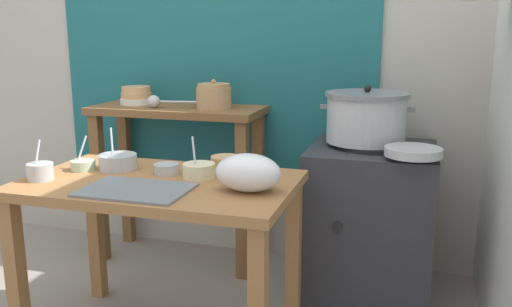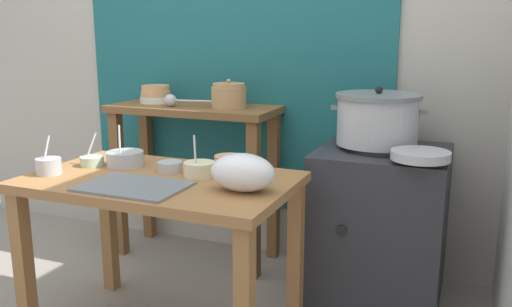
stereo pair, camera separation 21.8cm
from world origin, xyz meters
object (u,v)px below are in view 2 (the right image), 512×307
Objects in this scene: steamer_pot at (378,119)px; prep_bowl_5 at (170,166)px; bowl_stack_enamel at (156,94)px; prep_bowl_0 at (125,158)px; ladle at (173,100)px; back_shelf_table at (194,144)px; prep_bowl_1 at (200,168)px; prep_bowl_3 at (229,162)px; clay_pot at (229,96)px; stove_block at (380,225)px; prep_bowl_4 at (92,160)px; wide_pan at (420,155)px; plastic_bag at (243,172)px; serving_tray at (134,186)px; prep_bowl_2 at (49,165)px; prep_table at (161,203)px.

steamer_pot reaches higher than prep_bowl_5.
bowl_stack_enamel is 0.84m from prep_bowl_0.
back_shelf_table is at bearing 43.20° from ladle.
prep_bowl_1 reaches higher than prep_bowl_3.
bowl_stack_enamel is 1.01m from prep_bowl_3.
prep_bowl_5 is at bearing -85.19° from clay_pot.
prep_bowl_0 is at bearing 177.23° from prep_bowl_5.
prep_bowl_0 is at bearing -164.90° from prep_bowl_3.
prep_bowl_3 is at bearing -50.08° from back_shelf_table.
steamer_pot is (-0.04, 0.02, 0.52)m from stove_block.
wide_pan is at bearing 16.86° from prep_bowl_4.
stove_block is at bearing -8.51° from clay_pot.
plastic_bag is at bearing -56.04° from prep_bowl_3.
prep_bowl_4 reaches higher than stove_block.
clay_pot reaches higher than prep_bowl_5.
serving_tray is at bearing -61.84° from bowl_stack_enamel.
steamer_pot is at bearing 35.16° from prep_bowl_2.
steamer_pot is at bearing 39.06° from prep_bowl_5.
back_shelf_table is at bearing 128.12° from plastic_bag.
bowl_stack_enamel is at bearing 131.97° from prep_bowl_1.
plastic_bag is at bearing -7.56° from prep_bowl_4.
ladle is 2.31× the size of prep_bowl_3.
prep_bowl_0 is at bearing 21.16° from prep_bowl_4.
plastic_bag is at bearing -51.88° from back_shelf_table.
clay_pot is 1.30× the size of prep_bowl_4.
steamer_pot is 0.75m from prep_bowl_3.
plastic_bag is at bearing -45.85° from ladle.
steamer_pot reaches higher than bowl_stack_enamel.
prep_table is 0.41m from prep_bowl_4.
back_shelf_table is at bearing 174.02° from steamer_pot.
wide_pan is at bearing -47.76° from steamer_pot.
stove_block is at bearing -26.62° from steamer_pot.
prep_table is at bearing -7.80° from prep_bowl_4.
back_shelf_table is 7.42× the size of prep_bowl_3.
prep_table is 0.31m from prep_bowl_0.
clay_pot reaches higher than stove_block.
prep_bowl_2 is (-1.44, -0.60, -0.04)m from wide_pan.
prep_bowl_4 is (-0.78, 0.10, -0.05)m from plastic_bag.
ladle is (-0.09, -0.08, 0.26)m from back_shelf_table.
prep_bowl_3 is at bearing -41.47° from ladle.
prep_table is at bearing -154.50° from wide_pan.
prep_bowl_0 reaches higher than prep_bowl_4.
prep_bowl_1 is at bearing -73.86° from clay_pot.
serving_tray is (0.37, -0.92, -0.21)m from ladle.
bowl_stack_enamel is (-0.56, 0.86, 0.34)m from prep_table.
prep_bowl_0 is (-1.04, -0.59, 0.37)m from stove_block.
steamer_pot is (0.75, 0.72, 0.29)m from prep_table.
back_shelf_table is at bearing 111.12° from prep_bowl_5.
prep_bowl_1 is (-0.25, 0.13, -0.04)m from plastic_bag.
serving_tray is at bearing -130.77° from steamer_pot.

